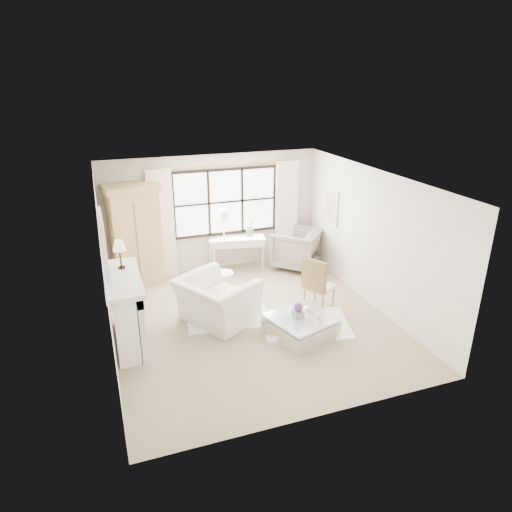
% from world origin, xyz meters
% --- Properties ---
extents(floor, '(5.50, 5.50, 0.00)m').
position_xyz_m(floor, '(0.00, 0.00, 0.00)').
color(floor, gray).
rests_on(floor, ground).
extents(ceiling, '(5.50, 5.50, 0.00)m').
position_xyz_m(ceiling, '(0.00, 0.00, 2.70)').
color(ceiling, white).
rests_on(ceiling, ground).
extents(wall_back, '(5.00, 0.00, 5.00)m').
position_xyz_m(wall_back, '(0.00, 2.75, 1.35)').
color(wall_back, beige).
rests_on(wall_back, ground).
extents(wall_front, '(5.00, 0.00, 5.00)m').
position_xyz_m(wall_front, '(0.00, -2.75, 1.35)').
color(wall_front, white).
rests_on(wall_front, ground).
extents(wall_left, '(0.00, 5.50, 5.50)m').
position_xyz_m(wall_left, '(-2.50, 0.00, 1.35)').
color(wall_left, beige).
rests_on(wall_left, ground).
extents(wall_right, '(0.00, 5.50, 5.50)m').
position_xyz_m(wall_right, '(2.50, 0.00, 1.35)').
color(wall_right, beige).
rests_on(wall_right, ground).
extents(window_pane, '(2.40, 0.02, 1.50)m').
position_xyz_m(window_pane, '(0.30, 2.73, 1.60)').
color(window_pane, silver).
rests_on(window_pane, wall_back).
extents(window_frame, '(2.50, 0.04, 1.50)m').
position_xyz_m(window_frame, '(0.30, 2.72, 1.60)').
color(window_frame, black).
rests_on(window_frame, wall_back).
extents(curtain_rod, '(3.30, 0.04, 0.04)m').
position_xyz_m(curtain_rod, '(0.30, 2.67, 2.47)').
color(curtain_rod, '#BF8942').
rests_on(curtain_rod, wall_back).
extents(curtain_left, '(0.55, 0.10, 2.47)m').
position_xyz_m(curtain_left, '(-1.20, 2.65, 1.24)').
color(curtain_left, silver).
rests_on(curtain_left, ground).
extents(curtain_right, '(0.55, 0.10, 2.47)m').
position_xyz_m(curtain_right, '(1.80, 2.65, 1.24)').
color(curtain_right, white).
rests_on(curtain_right, ground).
extents(fireplace, '(0.58, 1.66, 1.26)m').
position_xyz_m(fireplace, '(-2.27, 0.00, 0.65)').
color(fireplace, silver).
rests_on(fireplace, ground).
extents(mirror_frame, '(0.05, 1.15, 0.95)m').
position_xyz_m(mirror_frame, '(-2.47, 0.00, 1.84)').
color(mirror_frame, silver).
rests_on(mirror_frame, wall_left).
extents(mirror_glass, '(0.02, 1.00, 0.80)m').
position_xyz_m(mirror_glass, '(-2.44, 0.00, 1.84)').
color(mirror_glass, silver).
rests_on(mirror_glass, wall_left).
extents(art_frame, '(0.04, 0.62, 0.82)m').
position_xyz_m(art_frame, '(2.47, 1.70, 1.55)').
color(art_frame, white).
rests_on(art_frame, wall_right).
extents(art_canvas, '(0.01, 0.52, 0.72)m').
position_xyz_m(art_canvas, '(2.45, 1.70, 1.55)').
color(art_canvas, '#C0AB95').
rests_on(art_canvas, wall_right).
extents(mantel_lamp, '(0.22, 0.22, 0.51)m').
position_xyz_m(mantel_lamp, '(-2.23, 0.35, 1.65)').
color(mantel_lamp, black).
rests_on(mantel_lamp, fireplace).
extents(armoire, '(1.22, 0.87, 2.24)m').
position_xyz_m(armoire, '(-1.81, 2.42, 1.14)').
color(armoire, tan).
rests_on(armoire, floor).
extents(console_table, '(1.36, 0.68, 0.80)m').
position_xyz_m(console_table, '(0.47, 2.45, 0.40)').
color(console_table, silver).
rests_on(console_table, floor).
extents(console_lamp, '(0.28, 0.28, 0.69)m').
position_xyz_m(console_lamp, '(0.17, 2.47, 1.36)').
color(console_lamp, gold).
rests_on(console_lamp, console_table).
extents(orchid_plant, '(0.31, 0.29, 0.45)m').
position_xyz_m(orchid_plant, '(0.82, 2.47, 1.02)').
color(orchid_plant, '#59774F').
rests_on(orchid_plant, console_table).
extents(side_table, '(0.40, 0.40, 0.51)m').
position_xyz_m(side_table, '(-0.19, 1.25, 0.33)').
color(side_table, white).
rests_on(side_table, floor).
extents(rug_left, '(1.70, 1.31, 0.03)m').
position_xyz_m(rug_left, '(-0.39, 0.31, 0.01)').
color(rug_left, white).
rests_on(rug_left, floor).
extents(rug_right, '(1.82, 1.54, 0.03)m').
position_xyz_m(rug_right, '(0.90, -0.47, 0.01)').
color(rug_right, white).
rests_on(rug_right, floor).
extents(club_armchair, '(1.66, 1.73, 0.86)m').
position_xyz_m(club_armchair, '(-0.62, 0.21, 0.43)').
color(club_armchair, white).
rests_on(club_armchair, floor).
extents(wingback_chair, '(1.45, 1.45, 0.95)m').
position_xyz_m(wingback_chair, '(1.85, 2.12, 0.47)').
color(wingback_chair, gray).
rests_on(wingback_chair, floor).
extents(french_chair, '(0.66, 0.66, 1.08)m').
position_xyz_m(french_chair, '(1.39, 0.04, 0.31)').
color(french_chair, olive).
rests_on(french_chair, floor).
extents(coffee_table, '(1.26, 1.26, 0.38)m').
position_xyz_m(coffee_table, '(0.64, -0.79, 0.18)').
color(coffee_table, white).
rests_on(coffee_table, floor).
extents(planter_box, '(0.17, 0.17, 0.13)m').
position_xyz_m(planter_box, '(0.58, -0.78, 0.44)').
color(planter_box, gray).
rests_on(planter_box, coffee_table).
extents(planter_flowers, '(0.15, 0.15, 0.15)m').
position_xyz_m(planter_flowers, '(0.58, -0.78, 0.58)').
color(planter_flowers, '#592B6D').
rests_on(planter_flowers, planter_box).
extents(pillar_candle, '(0.08, 0.08, 0.12)m').
position_xyz_m(pillar_candle, '(0.87, -0.94, 0.44)').
color(pillar_candle, white).
rests_on(pillar_candle, coffee_table).
extents(coffee_vase, '(0.17, 0.17, 0.14)m').
position_xyz_m(coffee_vase, '(0.84, -0.63, 0.45)').
color(coffee_vase, silver).
rests_on(coffee_vase, coffee_table).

